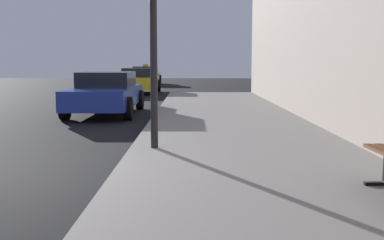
% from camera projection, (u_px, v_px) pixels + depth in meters
% --- Properties ---
extents(sidewalk, '(4.00, 32.00, 0.15)m').
position_uv_depth(sidewalk, '(262.00, 171.00, 6.44)').
color(sidewalk, gray).
rests_on(sidewalk, ground_plane).
extents(car_blue, '(1.94, 4.56, 1.27)m').
position_uv_depth(car_blue, '(106.00, 93.00, 14.19)').
color(car_blue, '#233899').
rests_on(car_blue, ground_plane).
extents(car_yellow, '(1.99, 4.18, 1.27)m').
position_uv_depth(car_yellow, '(138.00, 80.00, 23.79)').
color(car_yellow, yellow).
rests_on(car_yellow, ground_plane).
extents(car_silver, '(2.06, 4.12, 1.43)m').
position_uv_depth(car_silver, '(145.00, 75.00, 33.36)').
color(car_silver, '#B7B7BF').
rests_on(car_silver, ground_plane).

